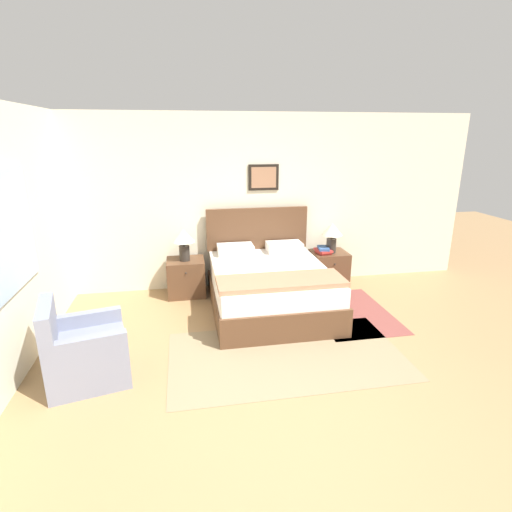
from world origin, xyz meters
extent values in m
plane|color=#99754C|center=(0.00, 0.00, 0.00)|extent=(16.00, 16.00, 0.00)
cube|color=beige|center=(0.00, 3.22, 1.30)|extent=(7.33, 0.06, 2.60)
cube|color=black|center=(0.36, 3.18, 1.67)|extent=(0.46, 0.02, 0.38)
cube|color=#9E7051|center=(0.36, 3.16, 1.67)|extent=(0.37, 0.00, 0.30)
cube|color=beige|center=(-2.50, 1.60, 1.30)|extent=(0.06, 5.59, 2.60)
cube|color=#897556|center=(0.17, 0.96, 0.00)|extent=(2.50, 1.42, 0.01)
cube|color=brown|center=(1.30, 1.87, 0.00)|extent=(0.99, 1.48, 0.01)
cube|color=brown|center=(0.25, 2.17, 0.14)|extent=(1.54, 1.93, 0.28)
cube|color=brown|center=(0.25, 1.23, 0.32)|extent=(1.54, 0.06, 0.08)
cube|color=white|center=(0.25, 2.17, 0.44)|extent=(1.48, 1.85, 0.32)
cube|color=brown|center=(0.25, 3.10, 0.91)|extent=(1.54, 0.06, 0.63)
cube|color=#9E7051|center=(0.25, 1.57, 0.63)|extent=(1.51, 0.54, 0.06)
cube|color=white|center=(-0.12, 2.87, 0.67)|extent=(0.52, 0.32, 0.14)
cube|color=white|center=(0.62, 2.87, 0.67)|extent=(0.52, 0.32, 0.14)
cube|color=gray|center=(-1.82, 0.90, 0.22)|extent=(0.84, 0.80, 0.45)
cube|color=gray|center=(-2.11, 0.83, 0.64)|extent=(0.26, 0.67, 0.39)
cube|color=gray|center=(-1.88, 1.17, 0.52)|extent=(0.72, 0.26, 0.14)
cube|color=gray|center=(-1.76, 0.63, 0.52)|extent=(0.72, 0.26, 0.14)
cube|color=brown|center=(-0.85, 2.90, 0.27)|extent=(0.54, 0.48, 0.54)
sphere|color=#332D28|center=(-0.85, 2.65, 0.42)|extent=(0.02, 0.02, 0.02)
cube|color=brown|center=(1.35, 2.90, 0.27)|extent=(0.54, 0.48, 0.54)
sphere|color=#332D28|center=(1.35, 2.65, 0.42)|extent=(0.02, 0.02, 0.02)
cylinder|color=#2D2823|center=(-0.86, 2.88, 0.65)|extent=(0.15, 0.15, 0.22)
cylinder|color=#2D2823|center=(-0.86, 2.88, 0.79)|extent=(0.02, 0.02, 0.06)
cone|color=beige|center=(-0.86, 2.88, 0.91)|extent=(0.32, 0.32, 0.18)
cylinder|color=#2D2823|center=(1.36, 2.88, 0.65)|extent=(0.15, 0.15, 0.22)
cylinder|color=#2D2823|center=(1.36, 2.88, 0.79)|extent=(0.02, 0.02, 0.06)
cone|color=beige|center=(1.36, 2.88, 0.91)|extent=(0.32, 0.32, 0.18)
cube|color=#B7332D|center=(1.23, 2.85, 0.56)|extent=(0.21, 0.25, 0.03)
cube|color=#B7332D|center=(1.23, 2.85, 0.59)|extent=(0.24, 0.30, 0.03)
cube|color=#335693|center=(1.23, 2.85, 0.62)|extent=(0.19, 0.28, 0.04)
camera|label=1|loc=(-0.84, -2.72, 2.30)|focal=28.00mm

